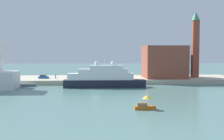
{
  "coord_description": "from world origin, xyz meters",
  "views": [
    {
      "loc": [
        0.02,
        -86.07,
        12.07
      ],
      "look_at": [
        5.13,
        6.0,
        6.04
      ],
      "focal_mm": 45.92,
      "sensor_mm": 36.0,
      "label": 1
    }
  ],
  "objects_px": {
    "small_motorboat": "(145,104)",
    "person_figure": "(56,76)",
    "work_barge": "(28,85)",
    "bell_tower": "(195,42)",
    "large_yacht": "(103,78)",
    "mooring_bollard": "(89,79)",
    "harbor_building": "(164,62)",
    "parked_car": "(44,77)"
  },
  "relations": [
    {
      "from": "harbor_building",
      "to": "small_motorboat",
      "type": "bearing_deg",
      "value": -107.26
    },
    {
      "from": "work_barge",
      "to": "parked_car",
      "type": "bearing_deg",
      "value": 74.35
    },
    {
      "from": "large_yacht",
      "to": "work_barge",
      "type": "bearing_deg",
      "value": 171.63
    },
    {
      "from": "bell_tower",
      "to": "work_barge",
      "type": "bearing_deg",
      "value": -167.81
    },
    {
      "from": "large_yacht",
      "to": "mooring_bollard",
      "type": "distance_m",
      "value": 9.31
    },
    {
      "from": "parked_car",
      "to": "harbor_building",
      "type": "bearing_deg",
      "value": 1.3
    },
    {
      "from": "harbor_building",
      "to": "mooring_bollard",
      "type": "xyz_separation_m",
      "value": [
        -29.29,
        -8.58,
        -5.88
      ]
    },
    {
      "from": "large_yacht",
      "to": "person_figure",
      "type": "distance_m",
      "value": 23.46
    },
    {
      "from": "mooring_bollard",
      "to": "person_figure",
      "type": "bearing_deg",
      "value": 150.81
    },
    {
      "from": "small_motorboat",
      "to": "person_figure",
      "type": "xyz_separation_m",
      "value": [
        -25.69,
        52.19,
        1.26
      ]
    },
    {
      "from": "parked_car",
      "to": "person_figure",
      "type": "relative_size",
      "value": 2.14
    },
    {
      "from": "parked_car",
      "to": "person_figure",
      "type": "bearing_deg",
      "value": -2.98
    },
    {
      "from": "bell_tower",
      "to": "person_figure",
      "type": "relative_size",
      "value": 14.45
    },
    {
      "from": "work_barge",
      "to": "mooring_bollard",
      "type": "relative_size",
      "value": 6.31
    },
    {
      "from": "work_barge",
      "to": "mooring_bollard",
      "type": "height_order",
      "value": "mooring_bollard"
    },
    {
      "from": "large_yacht",
      "to": "small_motorboat",
      "type": "height_order",
      "value": "large_yacht"
    },
    {
      "from": "bell_tower",
      "to": "person_figure",
      "type": "height_order",
      "value": "bell_tower"
    },
    {
      "from": "parked_car",
      "to": "large_yacht",
      "type": "bearing_deg",
      "value": -34.26
    },
    {
      "from": "harbor_building",
      "to": "person_figure",
      "type": "distance_m",
      "value": 42.68
    },
    {
      "from": "small_motorboat",
      "to": "bell_tower",
      "type": "xyz_separation_m",
      "value": [
        29.45,
        54.46,
        14.51
      ]
    },
    {
      "from": "harbor_building",
      "to": "bell_tower",
      "type": "distance_m",
      "value": 15.04
    },
    {
      "from": "small_motorboat",
      "to": "work_barge",
      "type": "relative_size",
      "value": 0.81
    },
    {
      "from": "work_barge",
      "to": "person_figure",
      "type": "bearing_deg",
      "value": 55.16
    },
    {
      "from": "work_barge",
      "to": "bell_tower",
      "type": "relative_size",
      "value": 0.21
    },
    {
      "from": "person_figure",
      "to": "work_barge",
      "type": "bearing_deg",
      "value": -124.84
    },
    {
      "from": "work_barge",
      "to": "mooring_bollard",
      "type": "distance_m",
      "value": 21.36
    },
    {
      "from": "large_yacht",
      "to": "mooring_bollard",
      "type": "height_order",
      "value": "large_yacht"
    },
    {
      "from": "work_barge",
      "to": "bell_tower",
      "type": "bearing_deg",
      "value": 12.19
    },
    {
      "from": "small_motorboat",
      "to": "mooring_bollard",
      "type": "height_order",
      "value": "small_motorboat"
    },
    {
      "from": "mooring_bollard",
      "to": "harbor_building",
      "type": "bearing_deg",
      "value": 16.33
    },
    {
      "from": "bell_tower",
      "to": "mooring_bollard",
      "type": "distance_m",
      "value": 45.3
    },
    {
      "from": "person_figure",
      "to": "parked_car",
      "type": "bearing_deg",
      "value": 177.02
    },
    {
      "from": "work_barge",
      "to": "person_figure",
      "type": "distance_m",
      "value": 13.96
    },
    {
      "from": "harbor_building",
      "to": "parked_car",
      "type": "bearing_deg",
      "value": -178.7
    },
    {
      "from": "work_barge",
      "to": "parked_car",
      "type": "height_order",
      "value": "parked_car"
    },
    {
      "from": "large_yacht",
      "to": "small_motorboat",
      "type": "distance_m",
      "value": 37.9
    },
    {
      "from": "large_yacht",
      "to": "bell_tower",
      "type": "height_order",
      "value": "bell_tower"
    },
    {
      "from": "harbor_building",
      "to": "person_figure",
      "type": "xyz_separation_m",
      "value": [
        -42.31,
        -1.31,
        -5.46
      ]
    },
    {
      "from": "harbor_building",
      "to": "mooring_bollard",
      "type": "bearing_deg",
      "value": -163.67
    },
    {
      "from": "bell_tower",
      "to": "small_motorboat",
      "type": "bearing_deg",
      "value": -118.4
    },
    {
      "from": "large_yacht",
      "to": "person_figure",
      "type": "xyz_separation_m",
      "value": [
        -17.92,
        15.13,
        -0.5
      ]
    },
    {
      "from": "small_motorboat",
      "to": "harbor_building",
      "type": "bearing_deg",
      "value": 72.74
    }
  ]
}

